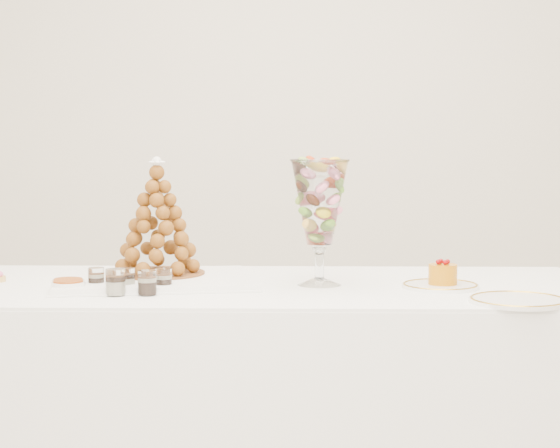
{
  "coord_description": "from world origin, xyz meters",
  "views": [
    {
      "loc": [
        0.11,
        -2.66,
        1.24
      ],
      "look_at": [
        -0.0,
        0.22,
        0.99
      ],
      "focal_mm": 60.0,
      "sensor_mm": 36.0,
      "label": 1
    }
  ],
  "objects": [
    {
      "name": "buffet_table",
      "position": [
        -0.08,
        0.2,
        0.4
      ],
      "size": [
        2.12,
        0.88,
        0.8
      ],
      "rotation": [
        0.0,
        0.0,
        0.02
      ],
      "color": "white",
      "rests_on": "ground"
    },
    {
      "name": "lace_tray",
      "position": [
        -0.4,
        0.21,
        0.81
      ],
      "size": [
        0.67,
        0.55,
        0.02
      ],
      "primitive_type": "cube",
      "rotation": [
        0.0,
        0.0,
        0.19
      ],
      "color": "white",
      "rests_on": "buffet_table"
    },
    {
      "name": "macaron_vase",
      "position": [
        0.12,
        0.19,
        1.05
      ],
      "size": [
        0.18,
        0.18,
        0.38
      ],
      "color": "white",
      "rests_on": "buffet_table"
    },
    {
      "name": "cake_plate",
      "position": [
        0.48,
        0.15,
        0.81
      ],
      "size": [
        0.23,
        0.23,
        0.01
      ],
      "primitive_type": "cylinder",
      "color": "white",
      "rests_on": "buffet_table"
    },
    {
      "name": "spare_plate",
      "position": [
        0.66,
        -0.11,
        0.81
      ],
      "size": [
        0.27,
        0.27,
        0.01
      ],
      "primitive_type": "cylinder",
      "color": "white",
      "rests_on": "buffet_table"
    },
    {
      "name": "verrine_a",
      "position": [
        -0.55,
        0.08,
        0.83
      ],
      "size": [
        0.05,
        0.05,
        0.06
      ],
      "primitive_type": "cylinder",
      "rotation": [
        0.0,
        0.0,
        0.09
      ],
      "color": "white",
      "rests_on": "buffet_table"
    },
    {
      "name": "verrine_b",
      "position": [
        -0.45,
        0.06,
        0.83
      ],
      "size": [
        0.06,
        0.06,
        0.07
      ],
      "primitive_type": "cylinder",
      "rotation": [
        0.0,
        0.0,
        0.13
      ],
      "color": "white",
      "rests_on": "buffet_table"
    },
    {
      "name": "verrine_c",
      "position": [
        -0.34,
        0.06,
        0.83
      ],
      "size": [
        0.06,
        0.06,
        0.07
      ],
      "primitive_type": "cylinder",
      "rotation": [
        0.0,
        0.0,
        -0.12
      ],
      "color": "white",
      "rests_on": "buffet_table"
    },
    {
      "name": "verrine_d",
      "position": [
        -0.47,
        -0.03,
        0.84
      ],
      "size": [
        0.06,
        0.06,
        0.08
      ],
      "primitive_type": "cylinder",
      "rotation": [
        0.0,
        0.0,
        -0.11
      ],
      "color": "white",
      "rests_on": "buffet_table"
    },
    {
      "name": "verrine_e",
      "position": [
        -0.38,
        -0.02,
        0.84
      ],
      "size": [
        0.06,
        0.06,
        0.07
      ],
      "primitive_type": "cylinder",
      "rotation": [
        0.0,
        0.0,
        -0.21
      ],
      "color": "white",
      "rests_on": "buffet_table"
    },
    {
      "name": "ramekin_back",
      "position": [
        -0.63,
        0.07,
        0.82
      ],
      "size": [
        0.1,
        0.1,
        0.03
      ],
      "primitive_type": "cylinder",
      "color": "white",
      "rests_on": "buffet_table"
    },
    {
      "name": "ramekin_front",
      "position": [
        -0.62,
        0.02,
        0.82
      ],
      "size": [
        0.1,
        0.1,
        0.03
      ],
      "primitive_type": "cylinder",
      "color": "white",
      "rests_on": "buffet_table"
    },
    {
      "name": "croquembouche",
      "position": [
        -0.39,
        0.27,
        1.0
      ],
      "size": [
        0.3,
        0.3,
        0.37
      ],
      "rotation": [
        0.0,
        0.0,
        0.2
      ],
      "color": "brown",
      "rests_on": "lace_tray"
    },
    {
      "name": "mousse_cake",
      "position": [
        0.49,
        0.15,
        0.84
      ],
      "size": [
        0.09,
        0.09,
        0.08
      ],
      "color": "#C57309",
      "rests_on": "cake_plate"
    }
  ]
}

